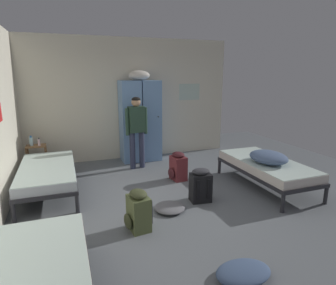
# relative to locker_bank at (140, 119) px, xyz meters

# --- Properties ---
(ground_plane) EXTENTS (9.12, 9.12, 0.00)m
(ground_plane) POSITION_rel_locker_bank_xyz_m (-0.15, -2.57, -0.97)
(ground_plane) COLOR slate
(room_backdrop) EXTENTS (4.90, 5.76, 2.80)m
(room_backdrop) POSITION_rel_locker_bank_xyz_m (-1.45, -1.24, 0.43)
(room_backdrop) COLOR beige
(room_backdrop) RESTS_ON ground_plane
(locker_bank) EXTENTS (0.90, 0.55, 2.07)m
(locker_bank) POSITION_rel_locker_bank_xyz_m (0.00, 0.00, 0.00)
(locker_bank) COLOR #6B93C6
(locker_bank) RESTS_ON ground_plane
(shelf_unit) EXTENTS (0.38, 0.30, 0.57)m
(shelf_unit) POSITION_rel_locker_bank_xyz_m (-2.24, -0.13, -0.62)
(shelf_unit) COLOR brown
(shelf_unit) RESTS_ON ground_plane
(bed_left_rear) EXTENTS (0.90, 1.90, 0.49)m
(bed_left_rear) POSITION_rel_locker_bank_xyz_m (-1.99, -1.37, -0.59)
(bed_left_rear) COLOR #28282D
(bed_left_rear) RESTS_ON ground_plane
(bed_right) EXTENTS (0.90, 1.90, 0.49)m
(bed_right) POSITION_rel_locker_bank_xyz_m (1.69, -2.40, -0.59)
(bed_right) COLOR #28282D
(bed_right) RESTS_ON ground_plane
(bedding_heap) EXTENTS (0.58, 0.73, 0.20)m
(bedding_heap) POSITION_rel_locker_bank_xyz_m (1.63, -2.50, -0.38)
(bedding_heap) COLOR slate
(bedding_heap) RESTS_ON bed_right
(person_traveler) EXTENTS (0.48, 0.23, 1.53)m
(person_traveler) POSITION_rel_locker_bank_xyz_m (-0.23, -0.58, -0.05)
(person_traveler) COLOR #2D334C
(person_traveler) RESTS_ON ground_plane
(water_bottle) EXTENTS (0.07, 0.07, 0.20)m
(water_bottle) POSITION_rel_locker_bank_xyz_m (-2.32, -0.11, -0.31)
(water_bottle) COLOR #B2DBEA
(water_bottle) RESTS_ON shelf_unit
(lotion_bottle) EXTENTS (0.05, 0.05, 0.16)m
(lotion_bottle) POSITION_rel_locker_bank_xyz_m (-2.17, -0.17, -0.33)
(lotion_bottle) COLOR beige
(lotion_bottle) RESTS_ON shelf_unit
(backpack_olive) EXTENTS (0.36, 0.35, 0.55)m
(backpack_olive) POSITION_rel_locker_bank_xyz_m (-0.84, -3.05, -0.71)
(backpack_olive) COLOR #566038
(backpack_olive) RESTS_ON ground_plane
(backpack_black) EXTENTS (0.34, 0.36, 0.55)m
(backpack_black) POSITION_rel_locker_bank_xyz_m (0.31, -2.53, -0.71)
(backpack_black) COLOR black
(backpack_black) RESTS_ON ground_plane
(backpack_maroon) EXTENTS (0.36, 0.34, 0.55)m
(backpack_maroon) POSITION_rel_locker_bank_xyz_m (0.33, -1.53, -0.71)
(backpack_maroon) COLOR maroon
(backpack_maroon) RESTS_ON ground_plane
(clothes_pile_grey) EXTENTS (0.46, 0.46, 0.09)m
(clothes_pile_grey) POSITION_rel_locker_bank_xyz_m (-0.27, -2.68, -0.93)
(clothes_pile_grey) COLOR slate
(clothes_pile_grey) RESTS_ON ground_plane
(clothes_pile_denim) EXTENTS (0.59, 0.40, 0.12)m
(clothes_pile_denim) POSITION_rel_locker_bank_xyz_m (-0.08, -4.31, -0.91)
(clothes_pile_denim) COLOR #42567A
(clothes_pile_denim) RESTS_ON ground_plane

